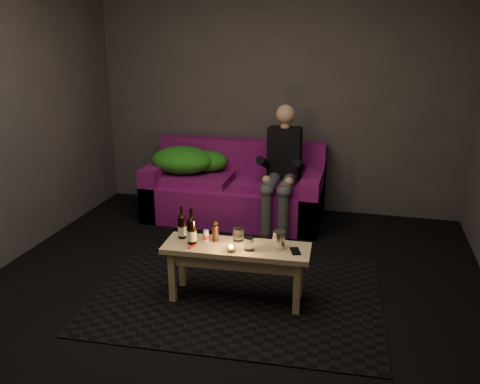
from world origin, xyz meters
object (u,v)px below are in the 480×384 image
(steel_cup, at_px, (279,240))
(coffee_table, at_px, (236,256))
(beer_bottle_b, at_px, (192,231))
(sofa, at_px, (235,191))
(person, at_px, (282,166))
(beer_bottle_a, at_px, (182,227))

(steel_cup, bearing_deg, coffee_table, -172.56)
(coffee_table, bearing_deg, beer_bottle_b, -173.24)
(beer_bottle_b, bearing_deg, coffee_table, 6.76)
(sofa, xyz_separation_m, person, (0.52, -0.15, 0.35))
(sofa, xyz_separation_m, coffee_table, (0.45, -1.72, 0.07))
(steel_cup, bearing_deg, person, 98.91)
(beer_bottle_b, bearing_deg, person, 76.15)
(coffee_table, height_order, steel_cup, steel_cup)
(beer_bottle_a, bearing_deg, coffee_table, -5.85)
(sofa, height_order, beer_bottle_a, sofa)
(sofa, distance_m, beer_bottle_a, 1.69)
(sofa, height_order, steel_cup, sofa)
(coffee_table, height_order, beer_bottle_a, beer_bottle_a)
(sofa, bearing_deg, beer_bottle_a, -89.43)
(person, xyz_separation_m, beer_bottle_a, (-0.50, -1.53, -0.11))
(coffee_table, bearing_deg, sofa, 104.77)
(sofa, distance_m, person, 0.65)
(person, bearing_deg, steel_cup, -81.09)
(person, xyz_separation_m, coffee_table, (-0.07, -1.57, -0.28))
(coffee_table, xyz_separation_m, beer_bottle_a, (-0.44, 0.04, 0.17))
(beer_bottle_b, height_order, steel_cup, beer_bottle_b)
(beer_bottle_a, relative_size, steel_cup, 1.97)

